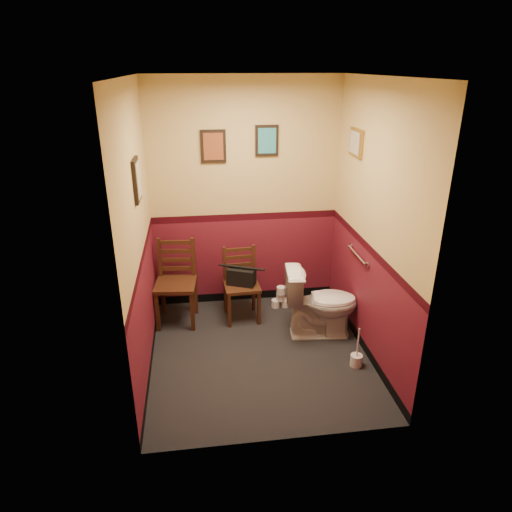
{
  "coord_description": "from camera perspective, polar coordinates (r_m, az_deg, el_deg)",
  "views": [
    {
      "loc": [
        -0.58,
        -3.95,
        2.79
      ],
      "look_at": [
        0.0,
        0.25,
        1.0
      ],
      "focal_mm": 32.0,
      "sensor_mm": 36.0,
      "label": 1
    }
  ],
  "objects": [
    {
      "name": "floor",
      "position": [
        4.88,
        0.41,
        -12.04
      ],
      "size": [
        2.2,
        2.4,
        0.0
      ],
      "primitive_type": "cube",
      "color": "black",
      "rests_on": "ground"
    },
    {
      "name": "ceiling",
      "position": [
        4.0,
        0.52,
        21.57
      ],
      "size": [
        2.2,
        2.4,
        0.0
      ],
      "primitive_type": "cube",
      "rotation": [
        3.14,
        0.0,
        0.0
      ],
      "color": "silver",
      "rests_on": "ground"
    },
    {
      "name": "wall_back",
      "position": [
        5.38,
        -1.38,
        7.35
      ],
      "size": [
        2.2,
        0.0,
        2.7
      ],
      "primitive_type": "cube",
      "rotation": [
        1.57,
        0.0,
        0.0
      ],
      "color": "maroon",
      "rests_on": "ground"
    },
    {
      "name": "wall_front",
      "position": [
        3.16,
        3.58,
        -4.3
      ],
      "size": [
        2.2,
        0.0,
        2.7
      ],
      "primitive_type": "cube",
      "rotation": [
        -1.57,
        0.0,
        0.0
      ],
      "color": "maroon",
      "rests_on": "ground"
    },
    {
      "name": "wall_left",
      "position": [
        4.24,
        -14.42,
        2.27
      ],
      "size": [
        0.0,
        2.4,
        2.7
      ],
      "primitive_type": "cube",
      "rotation": [
        1.57,
        0.0,
        1.57
      ],
      "color": "maroon",
      "rests_on": "ground"
    },
    {
      "name": "wall_right",
      "position": [
        4.53,
        14.39,
        3.59
      ],
      "size": [
        0.0,
        2.4,
        2.7
      ],
      "primitive_type": "cube",
      "rotation": [
        1.57,
        0.0,
        -1.57
      ],
      "color": "maroon",
      "rests_on": "ground"
    },
    {
      "name": "grab_bar",
      "position": [
        4.88,
        12.55,
        0.12
      ],
      "size": [
        0.05,
        0.56,
        0.06
      ],
      "color": "silver",
      "rests_on": "wall_right"
    },
    {
      "name": "framed_print_back_a",
      "position": [
        5.21,
        -5.36,
        13.49
      ],
      "size": [
        0.28,
        0.04,
        0.36
      ],
      "color": "black",
      "rests_on": "wall_back"
    },
    {
      "name": "framed_print_back_b",
      "position": [
        5.26,
        1.37,
        14.23
      ],
      "size": [
        0.26,
        0.04,
        0.34
      ],
      "color": "black",
      "rests_on": "wall_back"
    },
    {
      "name": "framed_print_left",
      "position": [
        4.19,
        -14.68,
        9.16
      ],
      "size": [
        0.04,
        0.3,
        0.38
      ],
      "color": "black",
      "rests_on": "wall_left"
    },
    {
      "name": "framed_print_right",
      "position": [
        4.9,
        12.39,
        13.68
      ],
      "size": [
        0.04,
        0.34,
        0.28
      ],
      "color": "olive",
      "rests_on": "wall_right"
    },
    {
      "name": "toilet",
      "position": [
        5.05,
        8.11,
        -5.81
      ],
      "size": [
        0.83,
        0.52,
        0.78
      ],
      "primitive_type": "imported",
      "rotation": [
        0.0,
        0.0,
        1.47
      ],
      "color": "white",
      "rests_on": "floor"
    },
    {
      "name": "toilet_brush",
      "position": [
        4.77,
        12.43,
        -12.52
      ],
      "size": [
        0.12,
        0.12,
        0.43
      ],
      "color": "silver",
      "rests_on": "floor"
    },
    {
      "name": "chair_left",
      "position": [
        5.3,
        -9.94,
        -3.27
      ],
      "size": [
        0.5,
        0.5,
        0.97
      ],
      "rotation": [
        0.0,
        0.0,
        -0.11
      ],
      "color": "#422314",
      "rests_on": "floor"
    },
    {
      "name": "chair_right",
      "position": [
        5.31,
        -1.86,
        -3.54
      ],
      "size": [
        0.42,
        0.42,
        0.85
      ],
      "rotation": [
        0.0,
        0.0,
        0.05
      ],
      "color": "#422314",
      "rests_on": "floor"
    },
    {
      "name": "handbag",
      "position": [
        5.23,
        -1.82,
        -2.57
      ],
      "size": [
        0.35,
        0.27,
        0.23
      ],
      "rotation": [
        0.0,
        0.0,
        -0.41
      ],
      "color": "black",
      "rests_on": "chair_right"
    },
    {
      "name": "tp_stack",
      "position": [
        5.66,
        3.08,
        -5.31
      ],
      "size": [
        0.22,
        0.13,
        0.29
      ],
      "color": "silver",
      "rests_on": "floor"
    }
  ]
}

